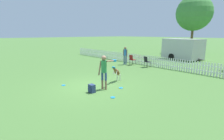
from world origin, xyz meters
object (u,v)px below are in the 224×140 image
Objects in this scene: handler_person at (105,68)px; backpack_on_grass at (92,89)px; folding_chair_blue_left at (132,59)px; frisbee_midfield at (63,85)px; leaping_dog at (117,72)px; frisbee_near_handler at (113,97)px; folding_chair_center at (147,61)px; spectator_standing at (125,54)px; frisbee_near_dog at (121,88)px; tree_left_grove at (194,13)px; equipment_trailer at (183,49)px.

handler_person reaches higher than backpack_on_grass.
handler_person is 1.90× the size of folding_chair_blue_left.
folding_chair_blue_left is (-1.82, 7.67, 0.55)m from frisbee_midfield.
frisbee_midfield is at bearing 39.60° from leaping_dog.
leaping_dog is 2.74m from frisbee_near_handler.
folding_chair_center reaches higher than frisbee_midfield.
leaping_dog is 1.16× the size of folding_chair_center.
spectator_standing reaches higher than frisbee_midfield.
frisbee_near_handler is at bearing -58.73° from frisbee_near_dog.
backpack_on_grass is 7.63m from folding_chair_center.
folding_chair_center is (-2.26, 7.28, 0.36)m from backpack_on_grass.
leaping_dog is 1.16× the size of folding_chair_blue_left.
tree_left_grove is at bearing 104.88° from frisbee_near_dog.
tree_left_grove is at bearing -101.03° from leaping_dog.
spectator_standing is at bearing -74.07° from leaping_dog.
folding_chair_center is 0.56× the size of spectator_standing.
handler_person is 1.07× the size of spectator_standing.
leaping_dog reaches higher than backpack_on_grass.
leaping_dog is 1.40m from frisbee_near_dog.
leaping_dog is 5.89m from folding_chair_blue_left.
spectator_standing is 14.75m from tree_left_grove.
frisbee_near_dog is at bearing -75.12° from tree_left_grove.
backpack_on_grass is 8.14m from folding_chair_blue_left.
folding_chair_blue_left reaches higher than frisbee_near_dog.
frisbee_near_dog is at bearing 73.62° from backpack_on_grass.
frisbee_midfield is 0.13× the size of spectator_standing.
frisbee_near_handler is 0.23× the size of folding_chair_center.
equipment_trailer is at bearing 100.05° from backpack_on_grass.
handler_person reaches higher than folding_chair_center.
frisbee_near_dog is at bearing 109.97° from spectator_standing.
folding_chair_blue_left is at bearing -86.50° from tree_left_grove.
folding_chair_blue_left is 14.61m from tree_left_grove.
spectator_standing is (-4.40, 6.04, -0.12)m from handler_person.
handler_person is at bearing -76.84° from tree_left_grove.
handler_person is at bearing -120.61° from frisbee_near_dog.
leaping_dog is at bearing 123.35° from folding_chair_center.
handler_person is 1.64m from leaping_dog.
frisbee_near_handler is 22.11m from tree_left_grove.
leaping_dog reaches higher than folding_chair_center.
spectator_standing reaches higher than frisbee_near_dog.
tree_left_grove is at bearing 106.00° from frisbee_near_handler.
frisbee_near_dog is (0.44, 0.75, -1.10)m from handler_person.
handler_person is 7.45m from folding_chair_blue_left.
equipment_trailer is at bearing -96.40° from folding_chair_blue_left.
leaping_dog is 11.83m from equipment_trailer.
handler_person is 8.34× the size of frisbee_midfield.
frisbee_near_handler is at bearing -65.85° from equipment_trailer.
backpack_on_grass is at bearing 122.51° from folding_chair_center.
folding_chair_blue_left is (-5.06, 6.87, 0.55)m from frisbee_near_handler.
frisbee_near_handler is at bearing 13.81° from frisbee_midfield.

